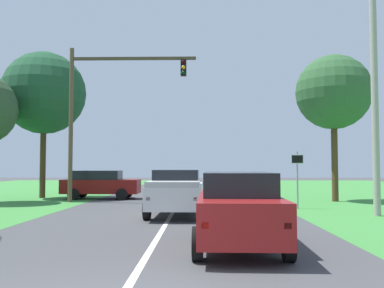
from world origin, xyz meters
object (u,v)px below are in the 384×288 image
(keep_moving_sign, at_px, (297,172))
(utility_pole_right, at_px, (375,97))
(oak_tree_right, at_px, (333,93))
(pickup_truck_lead, at_px, (177,192))
(traffic_light, at_px, (101,101))
(extra_tree_2, at_px, (44,93))
(red_suv_near, at_px, (238,207))
(crossing_suv_far, at_px, (100,184))

(keep_moving_sign, distance_m, utility_pole_right, 4.89)
(oak_tree_right, bearing_deg, pickup_truck_lead, -140.91)
(keep_moving_sign, bearing_deg, traffic_light, 161.15)
(keep_moving_sign, distance_m, extra_tree_2, 16.64)
(pickup_truck_lead, distance_m, utility_pole_right, 8.88)
(red_suv_near, height_order, extra_tree_2, extra_tree_2)
(red_suv_near, bearing_deg, pickup_truck_lead, 105.30)
(extra_tree_2, bearing_deg, keep_moving_sign, -24.26)
(keep_moving_sign, xyz_separation_m, oak_tree_right, (3.08, 4.24, 4.51))
(traffic_light, relative_size, oak_tree_right, 1.03)
(traffic_light, xyz_separation_m, utility_pole_right, (12.61, -6.32, -0.84))
(keep_moving_sign, height_order, extra_tree_2, extra_tree_2)
(red_suv_near, bearing_deg, oak_tree_right, 64.08)
(pickup_truck_lead, bearing_deg, traffic_light, 126.60)
(utility_pole_right, bearing_deg, extra_tree_2, 151.05)
(crossing_suv_far, bearing_deg, pickup_truck_lead, -59.07)
(pickup_truck_lead, height_order, keep_moving_sign, keep_moving_sign)
(crossing_suv_far, height_order, utility_pole_right, utility_pole_right)
(oak_tree_right, height_order, extra_tree_2, extra_tree_2)
(oak_tree_right, bearing_deg, keep_moving_sign, -126.04)
(keep_moving_sign, bearing_deg, extra_tree_2, 155.74)
(oak_tree_right, distance_m, utility_pole_right, 7.27)
(traffic_light, distance_m, utility_pole_right, 14.13)
(oak_tree_right, bearing_deg, red_suv_near, -115.92)
(pickup_truck_lead, relative_size, oak_tree_right, 0.67)
(crossing_suv_far, height_order, extra_tree_2, extra_tree_2)
(traffic_light, relative_size, extra_tree_2, 0.93)
(pickup_truck_lead, distance_m, keep_moving_sign, 6.20)
(traffic_light, relative_size, utility_pole_right, 0.91)
(keep_moving_sign, xyz_separation_m, crossing_suv_far, (-10.67, 5.88, -0.79))
(pickup_truck_lead, bearing_deg, red_suv_near, -74.70)
(crossing_suv_far, bearing_deg, extra_tree_2, 170.29)
(oak_tree_right, relative_size, utility_pole_right, 0.88)
(traffic_light, relative_size, crossing_suv_far, 1.86)
(pickup_truck_lead, relative_size, crossing_suv_far, 1.21)
(red_suv_near, xyz_separation_m, keep_moving_sign, (3.64, 9.59, 0.73))
(utility_pole_right, xyz_separation_m, extra_tree_2, (-17.00, 9.40, 1.86))
(pickup_truck_lead, height_order, traffic_light, traffic_light)
(red_suv_near, relative_size, keep_moving_sign, 1.80)
(pickup_truck_lead, distance_m, traffic_light, 9.01)
(pickup_truck_lead, bearing_deg, oak_tree_right, 39.09)
(traffic_light, bearing_deg, oak_tree_right, 3.41)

